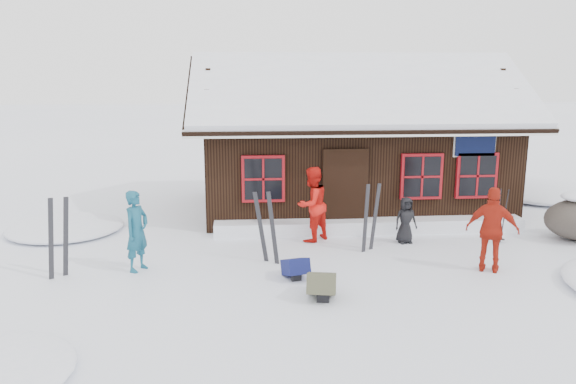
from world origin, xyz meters
name	(u,v)px	position (x,y,z in m)	size (l,w,h in m)	color
ground	(322,265)	(0.00, 0.00, 0.00)	(120.00, 120.00, 0.00)	white
mountain_hut	(350,153)	(1.50, 4.98, 1.58)	(8.90, 6.09, 4.42)	black
snow_drift	(370,226)	(1.50, 2.25, 0.17)	(7.60, 0.60, 0.35)	white
snow_mounds	(379,237)	(1.65, 1.86, 0.00)	(20.60, 13.20, 0.48)	white
skier_teal	(137,231)	(-3.68, -0.01, 0.81)	(0.59, 0.39, 1.62)	#155067
skier_orange_left	(312,204)	(0.00, 1.70, 0.87)	(0.85, 0.66, 1.75)	red
skier_orange_right	(492,230)	(3.26, -0.64, 0.85)	(1.00, 0.41, 1.70)	#AB2011
skier_crouched	(406,220)	(2.12, 1.36, 0.54)	(0.53, 0.34, 1.08)	black
ski_pair_left	(58,239)	(-5.11, -0.27, 0.76)	(0.43, 0.24, 1.62)	black
ski_pair_mid	(267,228)	(-1.11, 0.26, 0.72)	(0.53, 0.23, 1.54)	black
ski_pair_right	(370,219)	(1.19, 0.88, 0.72)	(0.44, 0.23, 1.55)	black
ski_poles	(501,217)	(4.30, 1.17, 0.62)	(0.23, 0.12, 1.31)	black
backpack_blue	(295,271)	(-0.61, -0.70, 0.15)	(0.42, 0.56, 0.30)	#11164B
backpack_olive	(322,288)	(-0.24, -1.70, 0.18)	(0.49, 0.65, 0.36)	#484833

